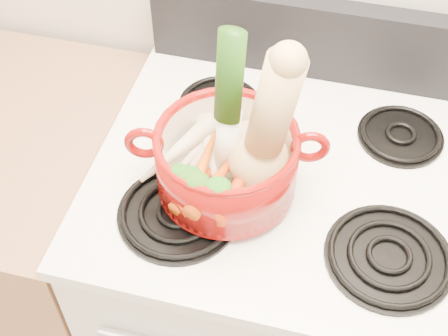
% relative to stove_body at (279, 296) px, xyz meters
% --- Properties ---
extents(stove_body, '(0.76, 0.65, 0.92)m').
position_rel_stove_body_xyz_m(stove_body, '(0.00, 0.00, 0.00)').
color(stove_body, silver).
rests_on(stove_body, floor).
extents(cooktop, '(0.78, 0.67, 0.03)m').
position_rel_stove_body_xyz_m(cooktop, '(0.00, 0.00, 0.47)').
color(cooktop, white).
rests_on(cooktop, stove_body).
extents(control_backsplash, '(0.76, 0.05, 0.18)m').
position_rel_stove_body_xyz_m(control_backsplash, '(0.00, 0.30, 0.58)').
color(control_backsplash, black).
rests_on(control_backsplash, cooktop).
extents(burner_front_left, '(0.22, 0.22, 0.02)m').
position_rel_stove_body_xyz_m(burner_front_left, '(-0.19, -0.16, 0.50)').
color(burner_front_left, black).
rests_on(burner_front_left, cooktop).
extents(burner_front_right, '(0.22, 0.22, 0.02)m').
position_rel_stove_body_xyz_m(burner_front_right, '(0.19, -0.16, 0.50)').
color(burner_front_right, black).
rests_on(burner_front_right, cooktop).
extents(burner_back_left, '(0.17, 0.17, 0.02)m').
position_rel_stove_body_xyz_m(burner_back_left, '(-0.19, 0.14, 0.50)').
color(burner_back_left, black).
rests_on(burner_back_left, cooktop).
extents(burner_back_right, '(0.17, 0.17, 0.02)m').
position_rel_stove_body_xyz_m(burner_back_right, '(0.19, 0.14, 0.50)').
color(burner_back_right, black).
rests_on(burner_back_right, cooktop).
extents(dutch_oven, '(0.31, 0.31, 0.13)m').
position_rel_stove_body_xyz_m(dutch_oven, '(-0.12, -0.08, 0.57)').
color(dutch_oven, maroon).
rests_on(dutch_oven, burner_front_left).
extents(pot_handle_left, '(0.07, 0.03, 0.07)m').
position_rel_stove_body_xyz_m(pot_handle_left, '(-0.26, -0.11, 0.61)').
color(pot_handle_left, maroon).
rests_on(pot_handle_left, dutch_oven).
extents(pot_handle_right, '(0.07, 0.03, 0.07)m').
position_rel_stove_body_xyz_m(pot_handle_right, '(0.02, -0.05, 0.61)').
color(pot_handle_right, maroon).
rests_on(pot_handle_right, dutch_oven).
extents(squash, '(0.19, 0.17, 0.30)m').
position_rel_stove_body_xyz_m(squash, '(-0.04, -0.07, 0.68)').
color(squash, tan).
rests_on(squash, dutch_oven).
extents(leek, '(0.06, 0.09, 0.31)m').
position_rel_stove_body_xyz_m(leek, '(-0.12, -0.06, 0.69)').
color(leek, white).
rests_on(leek, dutch_oven).
extents(ginger, '(0.11, 0.10, 0.05)m').
position_rel_stove_body_xyz_m(ginger, '(-0.10, 0.00, 0.56)').
color(ginger, tan).
rests_on(ginger, dutch_oven).
extents(parsnip_0, '(0.11, 0.22, 0.06)m').
position_rel_stove_body_xyz_m(parsnip_0, '(-0.16, -0.03, 0.56)').
color(parsnip_0, beige).
rests_on(parsnip_0, dutch_oven).
extents(parsnip_1, '(0.10, 0.18, 0.05)m').
position_rel_stove_body_xyz_m(parsnip_1, '(-0.18, -0.04, 0.56)').
color(parsnip_1, beige).
rests_on(parsnip_1, dutch_oven).
extents(parsnip_2, '(0.12, 0.20, 0.06)m').
position_rel_stove_body_xyz_m(parsnip_2, '(-0.17, -0.04, 0.57)').
color(parsnip_2, '#F0E1C3').
rests_on(parsnip_2, dutch_oven).
extents(parsnip_3, '(0.13, 0.18, 0.06)m').
position_rel_stove_body_xyz_m(parsnip_3, '(-0.21, -0.07, 0.57)').
color(parsnip_3, beige).
rests_on(parsnip_3, dutch_oven).
extents(carrot_0, '(0.08, 0.15, 0.04)m').
position_rel_stove_body_xyz_m(carrot_0, '(-0.16, -0.13, 0.55)').
color(carrot_0, '#BE3409').
rests_on(carrot_0, dutch_oven).
extents(carrot_1, '(0.09, 0.13, 0.04)m').
position_rel_stove_body_xyz_m(carrot_1, '(-0.14, -0.14, 0.56)').
color(carrot_1, '#D7490A').
rests_on(carrot_1, dutch_oven).
extents(carrot_2, '(0.07, 0.19, 0.05)m').
position_rel_stove_body_xyz_m(carrot_2, '(-0.09, -0.12, 0.57)').
color(carrot_2, red).
rests_on(carrot_2, dutch_oven).
extents(carrot_3, '(0.08, 0.16, 0.05)m').
position_rel_stove_body_xyz_m(carrot_3, '(-0.13, -0.14, 0.57)').
color(carrot_3, '#BC3A09').
rests_on(carrot_3, dutch_oven).
extents(carrot_4, '(0.03, 0.15, 0.04)m').
position_rel_stove_body_xyz_m(carrot_4, '(-0.16, -0.10, 0.58)').
color(carrot_4, '#C05B09').
rests_on(carrot_4, dutch_oven).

